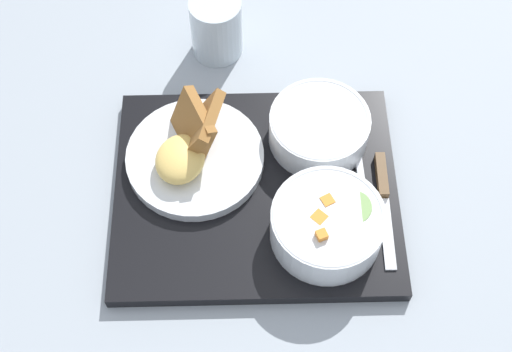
# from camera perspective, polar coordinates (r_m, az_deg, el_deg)

# --- Properties ---
(ground_plane) EXTENTS (4.00, 4.00, 0.00)m
(ground_plane) POSITION_cam_1_polar(r_m,az_deg,el_deg) (0.96, 0.00, -1.49)
(ground_plane) COLOR #99A3AD
(serving_tray) EXTENTS (0.40, 0.34, 0.02)m
(serving_tray) POSITION_cam_1_polar(r_m,az_deg,el_deg) (0.95, 0.00, -1.21)
(serving_tray) COLOR black
(serving_tray) RESTS_ON ground_plane
(bowl_salad) EXTENTS (0.14, 0.14, 0.06)m
(bowl_salad) POSITION_cam_1_polar(r_m,az_deg,el_deg) (0.89, 5.73, -3.81)
(bowl_salad) COLOR silver
(bowl_salad) RESTS_ON serving_tray
(bowl_soup) EXTENTS (0.14, 0.14, 0.05)m
(bowl_soup) POSITION_cam_1_polar(r_m,az_deg,el_deg) (0.97, 5.07, 3.94)
(bowl_soup) COLOR silver
(bowl_soup) RESTS_ON serving_tray
(plate_main) EXTENTS (0.19, 0.19, 0.08)m
(plate_main) POSITION_cam_1_polar(r_m,az_deg,el_deg) (0.96, -5.08, 1.94)
(plate_main) COLOR silver
(plate_main) RESTS_ON serving_tray
(knife) EXTENTS (0.03, 0.17, 0.01)m
(knife) POSITION_cam_1_polar(r_m,az_deg,el_deg) (0.95, 10.14, -1.24)
(knife) COLOR silver
(knife) RESTS_ON serving_tray
(spoon) EXTENTS (0.04, 0.14, 0.01)m
(spoon) POSITION_cam_1_polar(r_m,az_deg,el_deg) (0.94, 8.72, -2.53)
(spoon) COLOR silver
(spoon) RESTS_ON serving_tray
(glass_water) EXTENTS (0.08, 0.08, 0.10)m
(glass_water) POSITION_cam_1_polar(r_m,az_deg,el_deg) (1.08, -3.18, 11.64)
(glass_water) COLOR silver
(glass_water) RESTS_ON ground_plane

